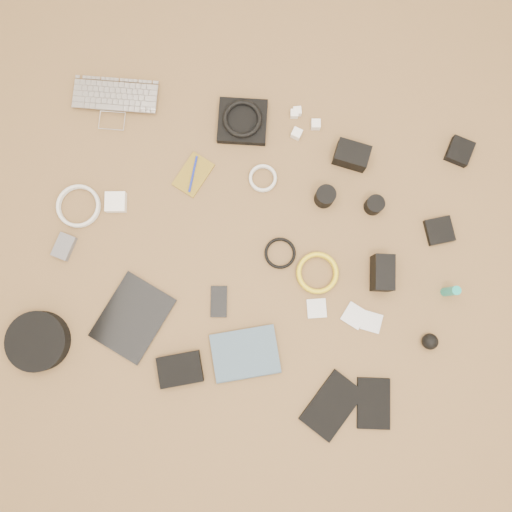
% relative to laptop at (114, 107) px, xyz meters
% --- Properties ---
extents(room_shell, '(4.04, 4.04, 2.58)m').
position_rel_laptop_xyz_m(room_shell, '(0.56, -0.39, 1.24)').
color(room_shell, brown).
rests_on(room_shell, ground).
extents(laptop, '(0.32, 0.25, 0.02)m').
position_rel_laptop_xyz_m(laptop, '(0.00, 0.00, 0.00)').
color(laptop, '#B5B5B9').
rests_on(laptop, ground).
extents(headphone_pouch, '(0.19, 0.18, 0.03)m').
position_rel_laptop_xyz_m(headphone_pouch, '(0.45, 0.05, 0.00)').
color(headphone_pouch, black).
rests_on(headphone_pouch, ground).
extents(headphones, '(0.16, 0.16, 0.02)m').
position_rel_laptop_xyz_m(headphones, '(0.45, 0.05, 0.03)').
color(headphones, black).
rests_on(headphones, headphone_pouch).
extents(charger_a, '(0.03, 0.03, 0.02)m').
position_rel_laptop_xyz_m(charger_a, '(0.62, 0.12, 0.00)').
color(charger_a, white).
rests_on(charger_a, ground).
extents(charger_b, '(0.03, 0.03, 0.03)m').
position_rel_laptop_xyz_m(charger_b, '(0.63, 0.13, 0.00)').
color(charger_b, white).
rests_on(charger_b, ground).
extents(charger_c, '(0.04, 0.04, 0.03)m').
position_rel_laptop_xyz_m(charger_c, '(0.70, 0.09, 0.00)').
color(charger_c, white).
rests_on(charger_c, ground).
extents(charger_d, '(0.04, 0.04, 0.03)m').
position_rel_laptop_xyz_m(charger_d, '(0.64, 0.05, 0.00)').
color(charger_d, white).
rests_on(charger_d, ground).
extents(dslr_camera, '(0.12, 0.09, 0.07)m').
position_rel_laptop_xyz_m(dslr_camera, '(0.84, 0.01, 0.02)').
color(dslr_camera, black).
rests_on(dslr_camera, ground).
extents(lens_pouch, '(0.09, 0.10, 0.03)m').
position_rel_laptop_xyz_m(lens_pouch, '(1.20, 0.11, 0.00)').
color(lens_pouch, black).
rests_on(lens_pouch, ground).
extents(notebook_olive, '(0.13, 0.16, 0.01)m').
position_rel_laptop_xyz_m(notebook_olive, '(0.33, -0.17, -0.01)').
color(notebook_olive, olive).
rests_on(notebook_olive, ground).
extents(pen_blue, '(0.01, 0.13, 0.01)m').
position_rel_laptop_xyz_m(pen_blue, '(0.33, -0.17, -0.00)').
color(pen_blue, '#1323A2').
rests_on(pen_blue, notebook_olive).
extents(cable_white_a, '(0.10, 0.10, 0.01)m').
position_rel_laptop_xyz_m(cable_white_a, '(0.56, -0.13, -0.01)').
color(cable_white_a, silver).
rests_on(cable_white_a, ground).
extents(lens_a, '(0.07, 0.07, 0.07)m').
position_rel_laptop_xyz_m(lens_a, '(0.78, -0.16, 0.02)').
color(lens_a, black).
rests_on(lens_a, ground).
extents(lens_b, '(0.07, 0.07, 0.06)m').
position_rel_laptop_xyz_m(lens_b, '(0.95, -0.15, 0.02)').
color(lens_b, black).
rests_on(lens_b, ground).
extents(card_reader, '(0.12, 0.12, 0.02)m').
position_rel_laptop_xyz_m(card_reader, '(1.19, -0.18, -0.00)').
color(card_reader, black).
rests_on(card_reader, ground).
extents(power_brick, '(0.08, 0.08, 0.03)m').
position_rel_laptop_xyz_m(power_brick, '(0.09, -0.33, 0.00)').
color(power_brick, white).
rests_on(power_brick, ground).
extents(cable_white_b, '(0.17, 0.17, 0.01)m').
position_rel_laptop_xyz_m(cable_white_b, '(-0.03, -0.37, -0.01)').
color(cable_white_b, silver).
rests_on(cable_white_b, ground).
extents(cable_black, '(0.12, 0.12, 0.01)m').
position_rel_laptop_xyz_m(cable_black, '(0.68, -0.37, -0.01)').
color(cable_black, black).
rests_on(cable_black, ground).
extents(cable_yellow, '(0.18, 0.18, 0.02)m').
position_rel_laptop_xyz_m(cable_yellow, '(0.81, -0.41, -0.00)').
color(cable_yellow, yellow).
rests_on(cable_yellow, ground).
extents(flash, '(0.08, 0.13, 0.09)m').
position_rel_laptop_xyz_m(flash, '(1.02, -0.37, 0.03)').
color(flash, black).
rests_on(flash, ground).
extents(lens_cleaner, '(0.03, 0.03, 0.10)m').
position_rel_laptop_xyz_m(lens_cleaner, '(1.24, -0.38, 0.04)').
color(lens_cleaner, teal).
rests_on(lens_cleaner, ground).
extents(battery_charger, '(0.07, 0.09, 0.02)m').
position_rel_laptop_xyz_m(battery_charger, '(-0.04, -0.51, 0.00)').
color(battery_charger, '#5D5D62').
rests_on(battery_charger, ground).
extents(tablet, '(0.26, 0.30, 0.01)m').
position_rel_laptop_xyz_m(tablet, '(0.25, -0.69, -0.01)').
color(tablet, black).
rests_on(tablet, ground).
extents(phone, '(0.08, 0.11, 0.01)m').
position_rel_laptop_xyz_m(phone, '(0.51, -0.58, -0.01)').
color(phone, black).
rests_on(phone, ground).
extents(filter_case_left, '(0.08, 0.08, 0.01)m').
position_rel_laptop_xyz_m(filter_case_left, '(0.84, -0.53, -0.01)').
color(filter_case_left, silver).
rests_on(filter_case_left, ground).
extents(filter_case_mid, '(0.09, 0.09, 0.01)m').
position_rel_laptop_xyz_m(filter_case_mid, '(0.96, -0.52, -0.01)').
color(filter_case_mid, silver).
rests_on(filter_case_mid, ground).
extents(filter_case_right, '(0.07, 0.07, 0.01)m').
position_rel_laptop_xyz_m(filter_case_right, '(1.02, -0.53, -0.01)').
color(filter_case_right, silver).
rests_on(filter_case_right, ground).
extents(air_blower, '(0.06, 0.06, 0.05)m').
position_rel_laptop_xyz_m(air_blower, '(1.22, -0.55, 0.01)').
color(air_blower, black).
rests_on(air_blower, ground).
extents(headphone_case, '(0.24, 0.24, 0.05)m').
position_rel_laptop_xyz_m(headphone_case, '(-0.03, -0.84, 0.02)').
color(headphone_case, black).
rests_on(headphone_case, ground).
extents(drive_case, '(0.17, 0.15, 0.04)m').
position_rel_laptop_xyz_m(drive_case, '(0.44, -0.82, 0.01)').
color(drive_case, black).
rests_on(drive_case, ground).
extents(paperback, '(0.26, 0.23, 0.02)m').
position_rel_laptop_xyz_m(paperback, '(0.67, -0.80, -0.00)').
color(paperback, '#415A6F').
rests_on(paperback, ground).
extents(notebook_black_a, '(0.20, 0.23, 0.01)m').
position_rel_laptop_xyz_m(notebook_black_a, '(0.95, -0.82, -0.00)').
color(notebook_black_a, black).
rests_on(notebook_black_a, ground).
extents(notebook_black_b, '(0.13, 0.18, 0.01)m').
position_rel_laptop_xyz_m(notebook_black_b, '(1.08, -0.79, -0.00)').
color(notebook_black_b, black).
rests_on(notebook_black_b, ground).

